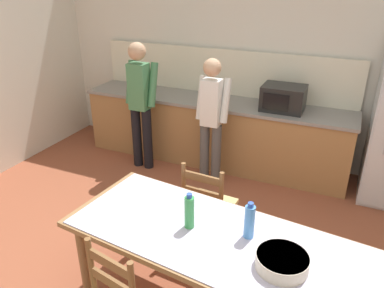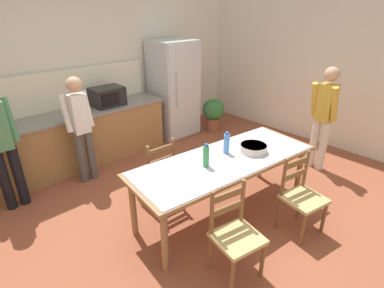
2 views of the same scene
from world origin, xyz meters
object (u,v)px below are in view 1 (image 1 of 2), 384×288
at_px(bottle_off_centre, 249,221).
at_px(chair_side_far_left, 208,206).
at_px(bottle_near_centre, 189,212).
at_px(dining_table, 226,249).
at_px(person_at_sink, 140,100).
at_px(serving_bowl, 282,261).
at_px(microwave, 283,98).
at_px(person_at_counter, 211,116).

height_order(bottle_off_centre, chair_side_far_left, bottle_off_centre).
relative_size(bottle_near_centre, bottle_off_centre, 1.00).
bearing_deg(dining_table, chair_side_far_left, 119.17).
height_order(bottle_off_centre, person_at_sink, person_at_sink).
height_order(dining_table, serving_bowl, serving_bowl).
relative_size(dining_table, bottle_off_centre, 8.76).
relative_size(microwave, bottle_near_centre, 1.85).
xyz_separation_m(serving_bowl, chair_side_far_left, (-0.82, 0.88, -0.39)).
xyz_separation_m(microwave, chair_side_far_left, (-0.29, -1.67, -0.59)).
xyz_separation_m(microwave, serving_bowl, (0.53, -2.55, -0.21)).
relative_size(chair_side_far_left, person_at_sink, 0.55).
height_order(microwave, chair_side_far_left, microwave).
bearing_deg(bottle_near_centre, serving_bowl, -11.62).
height_order(bottle_near_centre, serving_bowl, bottle_near_centre).
xyz_separation_m(bottle_near_centre, person_at_sink, (-1.54, 1.91, 0.03)).
height_order(microwave, person_at_sink, person_at_sink).
bearing_deg(microwave, person_at_counter, -144.06).
xyz_separation_m(dining_table, bottle_off_centre, (0.13, 0.09, 0.20)).
distance_m(dining_table, bottle_off_centre, 0.25).
bearing_deg(serving_bowl, dining_table, 164.61).
height_order(microwave, bottle_off_centre, microwave).
bearing_deg(chair_side_far_left, dining_table, 122.74).
xyz_separation_m(microwave, bottle_off_centre, (0.26, -2.34, -0.13)).
distance_m(microwave, dining_table, 2.46).
height_order(chair_side_far_left, person_at_counter, person_at_counter).
xyz_separation_m(dining_table, serving_bowl, (0.39, -0.11, 0.13)).
bearing_deg(microwave, bottle_near_centre, -93.51).
bearing_deg(chair_side_far_left, bottle_off_centre, 132.93).
bearing_deg(bottle_near_centre, dining_table, -6.26).
bearing_deg(microwave, serving_bowl, -78.30).
distance_m(microwave, serving_bowl, 2.61).
distance_m(serving_bowl, chair_side_far_left, 1.26).
height_order(serving_bowl, person_at_sink, person_at_sink).
bearing_deg(microwave, chair_side_far_left, -100.03).
height_order(microwave, person_at_counter, person_at_counter).
bearing_deg(bottle_near_centre, person_at_counter, 106.77).
xyz_separation_m(serving_bowl, person_at_counter, (-1.24, 2.03, 0.04)).
height_order(bottle_near_centre, person_at_sink, person_at_sink).
bearing_deg(serving_bowl, person_at_counter, 121.54).
distance_m(dining_table, chair_side_far_left, 0.92).
xyz_separation_m(dining_table, person_at_sink, (-1.82, 1.94, 0.23)).
relative_size(bottle_near_centre, chair_side_far_left, 0.30).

